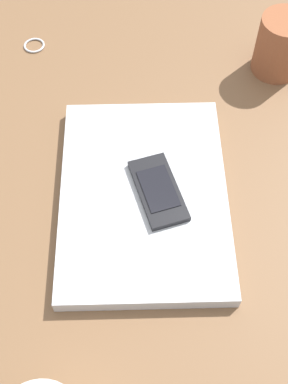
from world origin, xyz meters
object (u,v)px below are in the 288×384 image
(laptop_closed, at_px, (144,196))
(pen_cup, at_px, (281,45))
(cell_phone_on_laptop, at_px, (159,190))
(key_ring, at_px, (34,45))

(laptop_closed, height_order, pen_cup, pen_cup)
(cell_phone_on_laptop, relative_size, pen_cup, 1.23)
(cell_phone_on_laptop, relative_size, key_ring, 3.34)
(laptop_closed, xyz_separation_m, cell_phone_on_laptop, (0.00, 0.02, 0.02))
(cell_phone_on_laptop, bearing_deg, pen_cup, 138.82)
(laptop_closed, bearing_deg, key_ring, -150.13)
(laptop_closed, distance_m, cell_phone_on_laptop, 0.03)
(laptop_closed, relative_size, key_ring, 8.81)
(laptop_closed, distance_m, key_ring, 0.36)
(laptop_closed, xyz_separation_m, key_ring, (-0.32, -0.17, -0.01))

